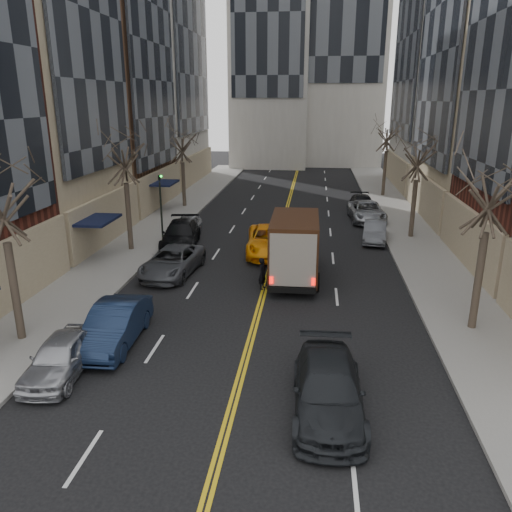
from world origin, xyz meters
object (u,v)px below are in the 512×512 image
Objects in this scene: ups_truck at (295,247)px; pedestrian at (263,274)px; taxi at (270,240)px; observer_sedan at (328,390)px.

pedestrian is (-1.48, -1.65, -0.92)m from ups_truck.
pedestrian is (0.19, -5.91, -0.02)m from taxi.
ups_truck is 4.67m from taxi.
taxi is (-1.67, 4.27, -0.90)m from ups_truck.
ups_truck is 11.62m from observer_sedan.
observer_sedan is 0.89× the size of taxi.
ups_truck is 1.07× the size of taxi.
taxi is at bearing 21.09° from pedestrian.
ups_truck reaches higher than observer_sedan.
ups_truck is at bearing -22.70° from pedestrian.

